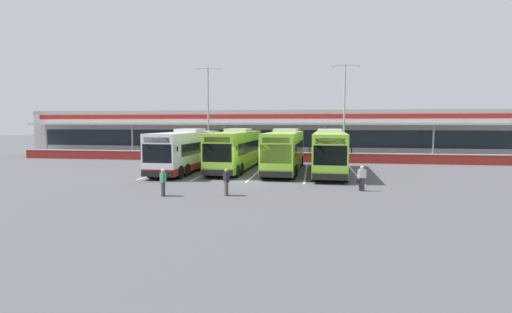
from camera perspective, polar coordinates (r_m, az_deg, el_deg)
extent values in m
plane|color=#4C4C51|center=(27.92, -1.40, -3.80)|extent=(200.00, 200.00, 0.00)
cube|color=#B7B7B2|center=(54.40, 3.54, 3.42)|extent=(70.00, 10.00, 5.50)
cube|color=#19232D|center=(49.42, 3.02, 2.73)|extent=(66.00, 0.08, 2.20)
cube|color=maroon|center=(49.38, 3.04, 6.04)|extent=(68.00, 0.08, 0.60)
cube|color=beige|center=(47.91, 2.86, 4.93)|extent=(67.00, 3.00, 0.24)
cube|color=gray|center=(54.40, 3.56, 6.58)|extent=(70.00, 10.00, 0.50)
cylinder|color=#999999|center=(58.70, -29.01, 2.28)|extent=(0.20, 0.20, 4.20)
cylinder|color=#999999|center=(52.08, -18.13, 2.39)|extent=(0.20, 0.20, 4.20)
cylinder|color=#999999|center=(47.81, -4.72, 2.41)|extent=(0.20, 0.20, 4.20)
cylinder|color=#999999|center=(46.54, 10.32, 2.27)|extent=(0.20, 0.20, 4.20)
cylinder|color=#999999|center=(48.53, 25.13, 1.98)|extent=(0.20, 0.20, 4.20)
cube|color=maroon|center=(42.12, 2.02, -0.12)|extent=(60.00, 0.36, 1.00)
cube|color=#B2B2B2|center=(42.07, 2.02, 0.63)|extent=(60.00, 0.40, 0.10)
cube|color=silver|center=(34.33, -10.43, 0.98)|extent=(2.97, 12.08, 3.19)
cube|color=#AD1E1E|center=(34.45, -10.39, -1.20)|extent=(2.99, 12.10, 0.56)
cube|color=black|center=(34.69, -10.20, 1.42)|extent=(2.92, 9.69, 0.96)
cube|color=black|center=(28.86, -14.67, 0.42)|extent=(2.31, 0.18, 1.40)
cube|color=black|center=(28.79, -14.72, 2.40)|extent=(2.05, 0.15, 0.40)
cube|color=silver|center=(35.19, -9.89, 3.91)|extent=(2.15, 2.87, 0.28)
cube|color=black|center=(28.92, -14.70, -2.56)|extent=(2.45, 0.25, 0.44)
cube|color=black|center=(28.57, -11.75, 1.14)|extent=(0.08, 0.12, 0.36)
cube|color=black|center=(29.80, -16.93, 1.18)|extent=(0.08, 0.12, 0.36)
cylinder|color=black|center=(38.40, -6.27, -0.62)|extent=(0.36, 1.05, 1.04)
cylinder|color=black|center=(39.16, -9.61, -0.55)|extent=(0.36, 1.05, 1.04)
cylinder|color=black|center=(31.06, -10.45, -2.02)|extent=(0.36, 1.05, 1.04)
cylinder|color=black|center=(32.00, -14.44, -1.89)|extent=(0.36, 1.05, 1.04)
cylinder|color=black|center=(29.77, -11.41, -2.34)|extent=(0.36, 1.05, 1.04)
cylinder|color=black|center=(30.75, -15.55, -2.19)|extent=(0.36, 1.05, 1.04)
cube|color=#8CC633|center=(34.50, -3.07, 1.07)|extent=(2.97, 12.08, 3.19)
cube|color=olive|center=(34.61, -3.06, -1.10)|extent=(2.99, 12.10, 0.56)
cube|color=black|center=(34.87, -2.92, 1.52)|extent=(2.92, 9.69, 0.96)
cube|color=black|center=(28.76, -5.88, 0.54)|extent=(2.31, 0.18, 1.40)
cube|color=black|center=(28.69, -5.90, 2.53)|extent=(2.05, 0.15, 0.40)
cube|color=silver|center=(35.39, -2.70, 3.98)|extent=(2.15, 2.87, 0.28)
cube|color=black|center=(28.81, -5.91, -2.45)|extent=(2.45, 0.25, 0.44)
cube|color=black|center=(28.69, -2.90, 1.25)|extent=(0.08, 0.12, 0.36)
cube|color=black|center=(29.51, -8.40, 1.31)|extent=(0.08, 0.12, 0.36)
cylinder|color=black|center=(38.85, 0.26, -0.52)|extent=(0.36, 1.05, 1.04)
cylinder|color=black|center=(39.35, -3.17, -0.46)|extent=(0.36, 1.05, 1.04)
cylinder|color=black|center=(31.25, -2.32, -1.89)|extent=(0.36, 1.05, 1.04)
cylinder|color=black|center=(31.87, -6.51, -1.79)|extent=(0.36, 1.05, 1.04)
cylinder|color=black|center=(29.90, -2.92, -2.21)|extent=(0.36, 1.05, 1.04)
cylinder|color=black|center=(30.55, -7.28, -2.09)|extent=(0.36, 1.05, 1.04)
cube|color=#8CC633|center=(33.61, 4.34, 0.96)|extent=(2.97, 12.08, 3.19)
cube|color=olive|center=(33.73, 4.32, -1.27)|extent=(2.99, 12.10, 0.56)
cube|color=black|center=(33.99, 4.42, 1.42)|extent=(2.92, 9.69, 0.96)
cube|color=black|center=(27.71, 2.99, 0.39)|extent=(2.31, 0.18, 1.40)
cube|color=black|center=(27.64, 3.00, 2.46)|extent=(2.05, 0.15, 0.40)
cube|color=silver|center=(34.52, 4.54, 3.95)|extent=(2.15, 2.87, 0.28)
cube|color=black|center=(27.76, 2.94, -2.71)|extent=(2.45, 0.25, 0.44)
cube|color=black|center=(27.88, 6.05, 1.12)|extent=(0.08, 0.12, 0.36)
cube|color=black|center=(28.26, 0.16, 1.20)|extent=(0.08, 0.12, 0.36)
cylinder|color=black|center=(38.19, 6.86, -0.66)|extent=(0.36, 1.05, 1.04)
cylinder|color=black|center=(38.42, 3.31, -0.60)|extent=(0.36, 1.05, 1.04)
cylinder|color=black|center=(30.46, 5.90, -2.10)|extent=(0.36, 1.05, 1.04)
cylinder|color=black|center=(30.75, 1.45, -2.01)|extent=(0.36, 1.05, 1.04)
cylinder|color=black|center=(29.08, 5.67, -2.44)|extent=(0.36, 1.05, 1.04)
cylinder|color=black|center=(29.38, 1.01, -2.34)|extent=(0.36, 1.05, 1.04)
cube|color=#8CC633|center=(32.79, 11.02, 0.78)|extent=(2.97, 12.08, 3.19)
cube|color=olive|center=(32.91, 10.98, -1.51)|extent=(2.99, 12.10, 0.56)
cube|color=black|center=(33.17, 11.02, 1.25)|extent=(2.92, 9.69, 0.96)
cube|color=black|center=(26.85, 11.10, 0.15)|extent=(2.31, 0.18, 1.40)
cube|color=black|center=(26.77, 11.14, 2.28)|extent=(2.05, 0.15, 0.40)
cube|color=silver|center=(33.71, 11.06, 3.84)|extent=(2.15, 2.87, 0.28)
cube|color=black|center=(26.90, 11.05, -3.05)|extent=(2.45, 0.25, 0.44)
cube|color=black|center=(27.22, 14.17, 0.90)|extent=(0.08, 0.12, 0.36)
cube|color=black|center=(27.19, 8.04, 1.00)|extent=(0.08, 0.12, 0.36)
cylinder|color=black|center=(37.52, 12.76, -0.85)|extent=(0.36, 1.05, 1.04)
cylinder|color=black|center=(37.50, 9.11, -0.79)|extent=(0.36, 1.05, 1.04)
cylinder|color=black|center=(29.78, 13.31, -2.37)|extent=(0.36, 1.05, 1.04)
cylinder|color=black|center=(29.76, 8.71, -2.30)|extent=(0.36, 1.05, 1.04)
cylinder|color=black|center=(28.39, 13.44, -2.74)|extent=(0.36, 1.05, 1.04)
cylinder|color=black|center=(28.37, 8.61, -2.66)|extent=(0.36, 1.05, 1.04)
cube|color=silver|center=(35.96, -13.01, -1.93)|extent=(0.14, 13.00, 0.01)
cube|color=silver|center=(34.64, -6.53, -2.10)|extent=(0.14, 13.00, 0.01)
cube|color=silver|center=(33.79, 0.36, -2.25)|extent=(0.14, 13.00, 0.01)
cube|color=silver|center=(33.45, 7.51, -2.36)|extent=(0.14, 13.00, 0.01)
cube|color=silver|center=(33.64, 14.68, -2.45)|extent=(0.14, 13.00, 0.01)
cube|color=#33333D|center=(25.01, 15.42, -4.06)|extent=(0.16, 0.20, 0.84)
cube|color=#33333D|center=(24.93, 15.84, -4.09)|extent=(0.16, 0.20, 0.84)
cube|color=silver|center=(24.87, 15.67, -2.48)|extent=(0.37, 0.26, 0.56)
cube|color=silver|center=(24.82, 15.17, -2.55)|extent=(0.10, 0.11, 0.54)
cube|color=silver|center=(24.93, 16.16, -2.54)|extent=(0.10, 0.11, 0.54)
sphere|color=#DBB293|center=(24.82, 15.69, -1.59)|extent=(0.22, 0.22, 0.22)
cube|color=black|center=(24.89, 14.98, -3.60)|extent=(0.15, 0.29, 0.22)
cylinder|color=black|center=(24.86, 14.99, -3.19)|extent=(0.02, 0.02, 0.16)
cube|color=#33333D|center=(23.19, -13.79, -4.73)|extent=(0.21, 0.23, 0.84)
cube|color=#33333D|center=(22.99, -13.80, -4.81)|extent=(0.21, 0.23, 0.84)
cube|color=#387F4C|center=(22.98, -13.83, -3.05)|extent=(0.40, 0.37, 0.56)
cube|color=#387F4C|center=(23.17, -14.15, -3.06)|extent=(0.13, 0.13, 0.54)
cube|color=#387F4C|center=(22.81, -13.51, -3.17)|extent=(0.13, 0.13, 0.54)
sphere|color=#DBB293|center=(22.93, -13.85, -2.08)|extent=(0.22, 0.22, 0.22)
cube|color=#4C4238|center=(22.73, -4.47, -4.79)|extent=(0.22, 0.23, 0.84)
cube|color=#4C4238|center=(22.53, -4.48, -4.88)|extent=(0.22, 0.23, 0.84)
cube|color=black|center=(22.52, -4.49, -3.08)|extent=(0.40, 0.39, 0.56)
cube|color=black|center=(22.70, -4.81, -3.09)|extent=(0.13, 0.13, 0.54)
cube|color=black|center=(22.35, -4.16, -3.21)|extent=(0.13, 0.13, 0.54)
sphere|color=tan|center=(22.47, -4.50, -2.10)|extent=(0.22, 0.22, 0.22)
cylinder|color=#9E9EA3|center=(46.41, -7.20, 6.50)|extent=(0.20, 0.20, 11.00)
cylinder|color=#9E9EA3|center=(46.86, -7.28, 13.06)|extent=(2.80, 0.10, 0.10)
cube|color=silver|center=(47.24, -8.95, 12.85)|extent=(0.44, 0.28, 0.20)
cube|color=silver|center=(46.49, -5.57, 13.01)|extent=(0.44, 0.28, 0.20)
cylinder|color=#9E9EA3|center=(44.75, 13.15, 6.46)|extent=(0.20, 0.20, 11.00)
cylinder|color=#9E9EA3|center=(45.21, 13.29, 13.26)|extent=(2.80, 0.10, 0.10)
cube|color=silver|center=(45.11, 11.47, 13.18)|extent=(0.44, 0.28, 0.20)
cube|color=silver|center=(45.32, 15.10, 13.07)|extent=(0.44, 0.28, 0.20)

